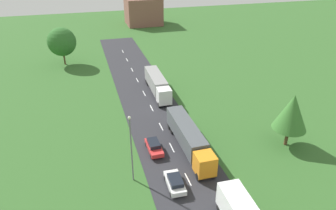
{
  "coord_description": "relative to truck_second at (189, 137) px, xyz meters",
  "views": [
    {
      "loc": [
        -10.77,
        -1.64,
        26.33
      ],
      "look_at": [
        1.88,
        42.48,
        2.47
      ],
      "focal_mm": 33.31,
      "sensor_mm": 36.0,
      "label": 1
    }
  ],
  "objects": [
    {
      "name": "truck_third",
      "position": [
        0.36,
        19.45,
        0.02
      ],
      "size": [
        2.7,
        12.88,
        3.49
      ],
      "color": "white",
      "rests_on": "road"
    },
    {
      "name": "road",
      "position": [
        -2.2,
        -8.51,
        -2.03
      ],
      "size": [
        10.0,
        140.0,
        0.06
      ],
      "primitive_type": "cube",
      "color": "#2B2B30",
      "rests_on": "ground"
    },
    {
      "name": "car_fourth",
      "position": [
        -4.86,
        0.82,
        -1.22
      ],
      "size": [
        1.85,
        4.39,
        1.5
      ],
      "color": "red",
      "rests_on": "road"
    },
    {
      "name": "car_third",
      "position": [
        -4.2,
        -7.11,
        -1.22
      ],
      "size": [
        1.98,
        4.25,
        1.5
      ],
      "color": "white",
      "rests_on": "road"
    },
    {
      "name": "lamppost_second",
      "position": [
        -8.78,
        -4.29,
        2.99
      ],
      "size": [
        0.36,
        0.36,
        9.13
      ],
      "color": "slate",
      "rests_on": "ground"
    },
    {
      "name": "truck_second",
      "position": [
        0.0,
        0.0,
        0.0
      ],
      "size": [
        2.55,
        14.16,
        3.44
      ],
      "color": "orange",
      "rests_on": "road"
    },
    {
      "name": "tree_birch",
      "position": [
        14.16,
        -2.81,
        3.34
      ],
      "size": [
        4.8,
        4.8,
        8.07
      ],
      "color": "#513823",
      "rests_on": "ground"
    },
    {
      "name": "distant_building",
      "position": [
        10.22,
        78.68,
        2.57
      ],
      "size": [
        12.25,
        11.17,
        9.26
      ],
      "primitive_type": "cube",
      "color": "brown",
      "rests_on": "ground"
    },
    {
      "name": "lane_marking_centre",
      "position": [
        -2.2,
        -10.92,
        -1.99
      ],
      "size": [
        0.16,
        121.78,
        0.01
      ],
      "color": "white",
      "rests_on": "road"
    },
    {
      "name": "tree_maple",
      "position": [
        -17.26,
        41.82,
        3.57
      ],
      "size": [
        6.73,
        6.73,
        9.0
      ],
      "color": "#513823",
      "rests_on": "ground"
    }
  ]
}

